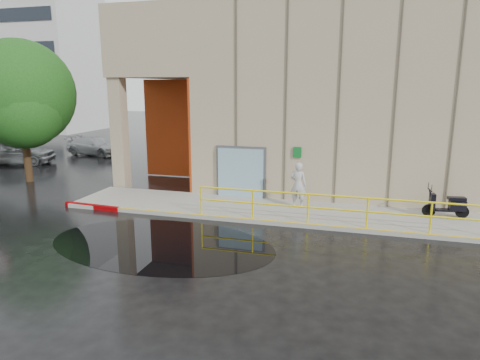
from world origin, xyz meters
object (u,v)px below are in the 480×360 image
object	(u,v)px
person	(298,185)
tree_near	(21,98)
red_curb	(92,207)
car_a	(15,152)
scooter	(447,198)
car_c	(95,146)

from	to	relation	value
person	tree_near	xyz separation A→B (m)	(-13.40, 1.34, 3.08)
red_curb	car_a	world-z (taller)	car_a
scooter	red_curb	size ratio (longest dim) A/B	0.66
car_c	person	bearing A→B (deg)	-112.22
person	car_a	bearing A→B (deg)	-8.64
car_a	car_c	distance (m)	5.01
car_c	red_curb	bearing A→B (deg)	-136.81
car_a	tree_near	world-z (taller)	tree_near
person	car_c	size ratio (longest dim) A/B	0.41
tree_near	car_c	bearing A→B (deg)	102.63
car_a	scooter	bearing A→B (deg)	-118.26
person	scooter	distance (m)	5.19
red_curb	car_a	bearing A→B (deg)	144.70
red_curb	car_c	world-z (taller)	car_c
red_curb	car_c	size ratio (longest dim) A/B	0.57
person	red_curb	bearing A→B (deg)	21.68
red_curb	person	bearing A→B (deg)	13.92
person	tree_near	world-z (taller)	tree_near
car_c	tree_near	distance (m)	9.10
scooter	car_a	world-z (taller)	car_a
red_curb	tree_near	bearing A→B (deg)	150.34
person	car_a	distance (m)	18.55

